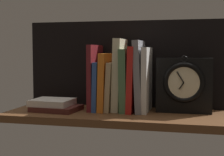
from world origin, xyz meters
The scene contains 13 objects.
ground_plane centered at (0.00, 0.00, -1.25)cm, with size 76.48×29.17×2.50cm, color brown.
back_panel centered at (0.00, 13.98, 16.43)cm, with size 76.48×1.20×32.85cm, color black.
book_maroon_dawkins centered at (-9.03, 4.91, 11.76)cm, with size 1.66×16.11×23.51cm, color maroon.
book_blue_modern centered at (-7.07, 4.91, 8.69)cm, with size 1.67×16.75×17.39cm, color #2D4C8E.
book_orange_pandolfini centered at (-4.83, 4.91, 10.23)cm, with size 2.21×16.38×20.46cm, color orange.
book_tan_shortstories centered at (-2.57, 4.91, 8.63)cm, with size 1.72×15.28×17.25cm, color tan.
book_cream_twain centered at (-0.14, 4.91, 12.84)cm, with size 2.55×13.23×25.67cm, color beige.
book_green_romantic centered at (2.68, 4.91, 10.98)cm, with size 2.47×16.38×21.95cm, color #476B44.
book_red_requiem centered at (5.23, 4.91, 11.41)cm, with size 2.04×16.94×22.82cm, color red.
book_gray_chess centered at (7.63, 4.91, 12.50)cm, with size 2.15×16.20×24.99cm, color gray.
book_white_catcher centered at (9.96, 4.91, 11.31)cm, with size 1.91×15.33×22.62cm, color silver.
framed_clock centered at (22.89, 5.17, 9.69)cm, with size 18.95×6.92×19.83cm.
book_stack_side centered at (-22.46, -1.53, 1.94)cm, with size 17.56×14.07×4.03cm.
Camera 1 is at (26.56, -114.32, 21.16)cm, focal length 54.61 mm.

